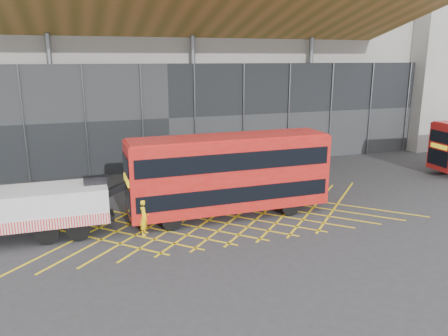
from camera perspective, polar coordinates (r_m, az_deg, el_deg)
name	(u,v)px	position (r m, az deg, el deg)	size (l,w,h in m)	color
ground_plane	(179,224)	(23.10, -5.87, -7.25)	(120.00, 120.00, 0.00)	#2D2C2F
road_markings	(223,218)	(23.71, -0.19, -6.58)	(21.56, 7.16, 0.01)	yellow
construction_building	(149,51)	(39.93, -9.76, 14.81)	(55.00, 23.97, 18.00)	gray
east_building	(443,42)	(52.17, 26.66, 14.50)	(15.00, 12.00, 20.00)	gray
recovery_truck	(0,206)	(22.86, -27.21, -4.45)	(10.72, 2.75, 3.74)	black
bus_towed	(229,172)	(23.44, 0.66, -0.53)	(10.91, 2.59, 4.43)	#AD140F
worker	(144,217)	(21.69, -10.40, -6.29)	(0.66, 0.44, 1.82)	yellow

